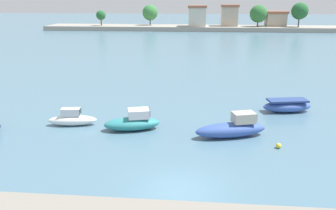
{
  "coord_description": "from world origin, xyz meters",
  "views": [
    {
      "loc": [
        0.89,
        -15.7,
        9.34
      ],
      "look_at": [
        -1.68,
        11.94,
        0.84
      ],
      "focal_mm": 37.66,
      "sensor_mm": 36.0,
      "label": 1
    }
  ],
  "objects_px": {
    "moored_boat_1": "(72,119)",
    "mooring_buoy_2": "(279,146)",
    "moored_boat_3": "(232,128)",
    "moored_boat_2": "(133,122)",
    "moored_boat_4": "(287,106)"
  },
  "relations": [
    {
      "from": "moored_boat_2",
      "to": "moored_boat_4",
      "type": "xyz_separation_m",
      "value": [
        12.23,
        5.38,
        -0.06
      ]
    },
    {
      "from": "moored_boat_2",
      "to": "moored_boat_4",
      "type": "relative_size",
      "value": 1.0
    },
    {
      "from": "moored_boat_3",
      "to": "moored_boat_4",
      "type": "distance_m",
      "value": 7.94
    },
    {
      "from": "moored_boat_1",
      "to": "moored_boat_4",
      "type": "relative_size",
      "value": 0.87
    },
    {
      "from": "moored_boat_2",
      "to": "moored_boat_4",
      "type": "height_order",
      "value": "moored_boat_2"
    },
    {
      "from": "moored_boat_4",
      "to": "mooring_buoy_2",
      "type": "relative_size",
      "value": 12.4
    },
    {
      "from": "moored_boat_1",
      "to": "moored_boat_3",
      "type": "height_order",
      "value": "moored_boat_3"
    },
    {
      "from": "moored_boat_1",
      "to": "moored_boat_3",
      "type": "distance_m",
      "value": 11.99
    },
    {
      "from": "moored_boat_1",
      "to": "mooring_buoy_2",
      "type": "bearing_deg",
      "value": -19.38
    },
    {
      "from": "moored_boat_1",
      "to": "mooring_buoy_2",
      "type": "relative_size",
      "value": 10.74
    },
    {
      "from": "moored_boat_4",
      "to": "moored_boat_3",
      "type": "bearing_deg",
      "value": -140.35
    },
    {
      "from": "moored_boat_1",
      "to": "moored_boat_3",
      "type": "relative_size",
      "value": 0.71
    },
    {
      "from": "moored_boat_2",
      "to": "moored_boat_3",
      "type": "xyz_separation_m",
      "value": [
        7.15,
        -0.72,
        0.04
      ]
    },
    {
      "from": "moored_boat_1",
      "to": "moored_boat_2",
      "type": "height_order",
      "value": "moored_boat_2"
    },
    {
      "from": "moored_boat_2",
      "to": "mooring_buoy_2",
      "type": "distance_m",
      "value": 10.28
    }
  ]
}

